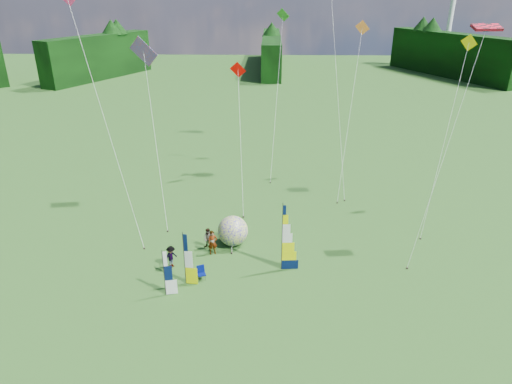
{
  "coord_description": "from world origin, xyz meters",
  "views": [
    {
      "loc": [
        -0.2,
        -21.95,
        17.15
      ],
      "look_at": [
        -1.0,
        4.0,
        5.5
      ],
      "focal_mm": 32.0,
      "sensor_mm": 36.0,
      "label": 1
    }
  ],
  "objects_px": {
    "spectator_d": "(230,232)",
    "spectator_b": "(208,239)",
    "bol_inflatable": "(233,231)",
    "side_banner_left": "(184,259)",
    "side_banner_far": "(164,274)",
    "feather_banner_main": "(282,238)",
    "kite_whale": "(337,67)",
    "spectator_a": "(213,243)",
    "spectator_c": "(171,257)",
    "camp_chair": "(202,273)"
  },
  "relations": [
    {
      "from": "spectator_b",
      "to": "feather_banner_main",
      "type": "bearing_deg",
      "value": -5.62
    },
    {
      "from": "spectator_d",
      "to": "side_banner_left",
      "type": "bearing_deg",
      "value": 79.62
    },
    {
      "from": "side_banner_left",
      "to": "spectator_b",
      "type": "height_order",
      "value": "side_banner_left"
    },
    {
      "from": "kite_whale",
      "to": "side_banner_far",
      "type": "bearing_deg",
      "value": -130.36
    },
    {
      "from": "side_banner_far",
      "to": "spectator_b",
      "type": "height_order",
      "value": "side_banner_far"
    },
    {
      "from": "spectator_d",
      "to": "spectator_c",
      "type": "bearing_deg",
      "value": 56.73
    },
    {
      "from": "side_banner_far",
      "to": "camp_chair",
      "type": "bearing_deg",
      "value": 28.5
    },
    {
      "from": "side_banner_far",
      "to": "camp_chair",
      "type": "distance_m",
      "value": 2.78
    },
    {
      "from": "side_banner_left",
      "to": "bol_inflatable",
      "type": "distance_m",
      "value": 5.61
    },
    {
      "from": "bol_inflatable",
      "to": "spectator_d",
      "type": "relative_size",
      "value": 1.19
    },
    {
      "from": "spectator_c",
      "to": "kite_whale",
      "type": "height_order",
      "value": "kite_whale"
    },
    {
      "from": "bol_inflatable",
      "to": "side_banner_left",
      "type": "bearing_deg",
      "value": -118.01
    },
    {
      "from": "side_banner_far",
      "to": "kite_whale",
      "type": "relative_size",
      "value": 0.14
    },
    {
      "from": "side_banner_far",
      "to": "spectator_c",
      "type": "bearing_deg",
      "value": 83.04
    },
    {
      "from": "spectator_c",
      "to": "spectator_a",
      "type": "bearing_deg",
      "value": -20.99
    },
    {
      "from": "side_banner_far",
      "to": "spectator_d",
      "type": "distance_m",
      "value": 7.22
    },
    {
      "from": "side_banner_left",
      "to": "spectator_c",
      "type": "xyz_separation_m",
      "value": [
        -1.27,
        1.82,
        -1.0
      ]
    },
    {
      "from": "feather_banner_main",
      "to": "camp_chair",
      "type": "bearing_deg",
      "value": -169.22
    },
    {
      "from": "bol_inflatable",
      "to": "kite_whale",
      "type": "height_order",
      "value": "kite_whale"
    },
    {
      "from": "spectator_d",
      "to": "camp_chair",
      "type": "distance_m",
      "value": 4.92
    },
    {
      "from": "spectator_a",
      "to": "spectator_c",
      "type": "relative_size",
      "value": 1.13
    },
    {
      "from": "spectator_a",
      "to": "camp_chair",
      "type": "distance_m",
      "value": 3.19
    },
    {
      "from": "feather_banner_main",
      "to": "kite_whale",
      "type": "distance_m",
      "value": 18.81
    },
    {
      "from": "side_banner_left",
      "to": "kite_whale",
      "type": "bearing_deg",
      "value": 65.69
    },
    {
      "from": "side_banner_far",
      "to": "spectator_b",
      "type": "distance_m",
      "value": 5.9
    },
    {
      "from": "spectator_b",
      "to": "kite_whale",
      "type": "relative_size",
      "value": 0.07
    },
    {
      "from": "spectator_b",
      "to": "spectator_d",
      "type": "height_order",
      "value": "spectator_d"
    },
    {
      "from": "spectator_a",
      "to": "spectator_d",
      "type": "height_order",
      "value": "spectator_d"
    },
    {
      "from": "feather_banner_main",
      "to": "spectator_d",
      "type": "bearing_deg",
      "value": 133.95
    },
    {
      "from": "bol_inflatable",
      "to": "spectator_d",
      "type": "distance_m",
      "value": 0.34
    },
    {
      "from": "spectator_a",
      "to": "spectator_b",
      "type": "bearing_deg",
      "value": 102.91
    },
    {
      "from": "spectator_c",
      "to": "spectator_d",
      "type": "height_order",
      "value": "spectator_d"
    },
    {
      "from": "spectator_b",
      "to": "camp_chair",
      "type": "xyz_separation_m",
      "value": [
        0.03,
        -3.87,
        -0.32
      ]
    },
    {
      "from": "side_banner_left",
      "to": "bol_inflatable",
      "type": "relative_size",
      "value": 1.61
    },
    {
      "from": "side_banner_far",
      "to": "kite_whale",
      "type": "xyz_separation_m",
      "value": [
        12.14,
        19.07,
        9.22
      ]
    },
    {
      "from": "camp_chair",
      "to": "kite_whale",
      "type": "bearing_deg",
      "value": 38.41
    },
    {
      "from": "side_banner_left",
      "to": "spectator_d",
      "type": "distance_m",
      "value": 5.71
    },
    {
      "from": "side_banner_left",
      "to": "side_banner_far",
      "type": "relative_size",
      "value": 1.17
    },
    {
      "from": "spectator_c",
      "to": "camp_chair",
      "type": "bearing_deg",
      "value": -87.58
    },
    {
      "from": "feather_banner_main",
      "to": "spectator_d",
      "type": "relative_size",
      "value": 2.53
    },
    {
      "from": "feather_banner_main",
      "to": "spectator_b",
      "type": "distance_m",
      "value": 5.97
    },
    {
      "from": "side_banner_left",
      "to": "side_banner_far",
      "type": "height_order",
      "value": "side_banner_left"
    },
    {
      "from": "camp_chair",
      "to": "feather_banner_main",
      "type": "bearing_deg",
      "value": -6.61
    },
    {
      "from": "spectator_c",
      "to": "side_banner_left",
      "type": "bearing_deg",
      "value": -110.65
    },
    {
      "from": "feather_banner_main",
      "to": "spectator_c",
      "type": "xyz_separation_m",
      "value": [
        -7.35,
        0.04,
        -1.57
      ]
    },
    {
      "from": "spectator_d",
      "to": "spectator_b",
      "type": "bearing_deg",
      "value": 43.15
    },
    {
      "from": "spectator_c",
      "to": "camp_chair",
      "type": "distance_m",
      "value": 2.62
    },
    {
      "from": "spectator_b",
      "to": "side_banner_left",
      "type": "bearing_deg",
      "value": -81.51
    },
    {
      "from": "spectator_d",
      "to": "kite_whale",
      "type": "relative_size",
      "value": 0.09
    },
    {
      "from": "feather_banner_main",
      "to": "kite_whale",
      "type": "xyz_separation_m",
      "value": [
        5.04,
        16.07,
        8.39
      ]
    }
  ]
}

